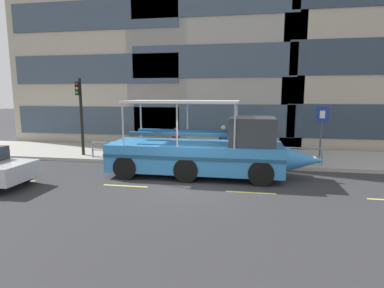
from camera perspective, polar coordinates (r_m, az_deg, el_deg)
name	(u,v)px	position (r m, az deg, el deg)	size (l,w,h in m)	color
ground_plane	(190,184)	(12.62, -0.44, -7.20)	(120.00, 120.00, 0.00)	#333335
sidewalk	(208,155)	(17.99, 2.83, -2.04)	(32.00, 4.80, 0.18)	#A8A59E
curb_edge	(201,165)	(15.57, 1.66, -3.75)	(32.00, 0.18, 0.18)	#B2ADA3
lane_centreline	(186,189)	(11.91, -1.11, -8.18)	(25.80, 0.12, 0.01)	#DBD64C
curb_guardrail	(200,150)	(15.79, 1.45, -1.13)	(11.75, 0.09, 0.86)	gray
traffic_light_pole	(80,109)	(18.28, -19.59, 5.97)	(0.24, 0.46, 4.22)	black
parking_sign	(322,125)	(16.40, 22.46, 3.19)	(0.60, 0.12, 2.77)	#4C4F54
duck_tour_boat	(208,151)	(13.58, 2.89, -1.31)	(9.23, 2.59, 3.26)	#388CD1
pedestrian_near_bow	(270,141)	(16.76, 13.92, 0.46)	(0.34, 0.33, 1.55)	black
pedestrian_mid_left	(223,138)	(16.64, 5.67, 1.02)	(0.46, 0.31, 1.74)	#47423D
pedestrian_mid_right	(176,139)	(17.44, -2.98, 0.97)	(0.44, 0.21, 1.52)	#1E2338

